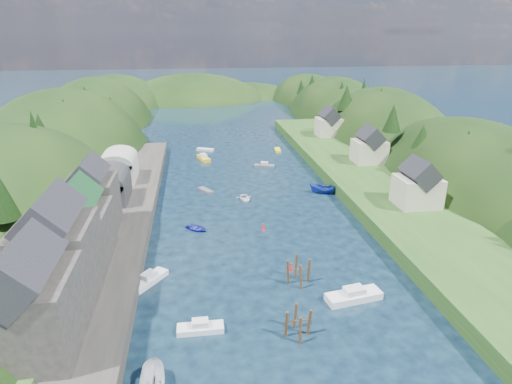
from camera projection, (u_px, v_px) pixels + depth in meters
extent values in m
plane|color=black|center=(242.00, 175.00, 97.10)|extent=(600.00, 600.00, 0.00)
ellipsoid|color=black|center=(7.00, 261.00, 77.31)|extent=(44.00, 75.56, 48.19)
ellipsoid|color=black|center=(69.00, 185.00, 117.37)|extent=(44.00, 75.56, 52.00)
ellipsoid|color=black|center=(100.00, 145.00, 156.95)|extent=(44.00, 75.56, 48.19)
ellipsoid|color=black|center=(117.00, 119.00, 195.28)|extent=(44.00, 75.56, 39.00)
ellipsoid|color=black|center=(466.00, 227.00, 89.26)|extent=(36.00, 75.56, 44.49)
ellipsoid|color=black|center=(381.00, 169.00, 129.29)|extent=(36.00, 75.56, 48.00)
ellipsoid|color=black|center=(336.00, 135.00, 168.90)|extent=(36.00, 75.56, 44.49)
ellipsoid|color=black|center=(308.00, 112.00, 207.27)|extent=(36.00, 75.56, 36.00)
ellipsoid|color=black|center=(194.00, 119.00, 210.39)|extent=(80.00, 60.00, 44.00)
ellipsoid|color=black|center=(248.00, 118.00, 224.15)|extent=(70.00, 56.00, 36.00)
cone|color=black|center=(1.00, 194.00, 52.10)|extent=(3.59, 3.59, 6.54)
cone|color=black|center=(35.00, 134.00, 78.23)|extent=(3.35, 3.35, 8.85)
cone|color=black|center=(40.00, 129.00, 84.36)|extent=(4.18, 4.18, 6.35)
cone|color=black|center=(64.00, 112.00, 100.60)|extent=(4.73, 4.73, 6.13)
cone|color=black|center=(75.00, 104.00, 109.47)|extent=(4.34, 4.34, 7.10)
cone|color=black|center=(91.00, 114.00, 121.30)|extent=(5.28, 5.28, 5.64)
cone|color=black|center=(85.00, 96.00, 131.55)|extent=(4.77, 4.77, 5.92)
cone|color=black|center=(111.00, 105.00, 136.32)|extent=(4.07, 4.07, 5.29)
cone|color=black|center=(109.00, 94.00, 148.48)|extent=(4.56, 4.56, 8.92)
cone|color=black|center=(106.00, 96.00, 155.68)|extent=(4.75, 4.75, 6.06)
cone|color=black|center=(115.00, 91.00, 166.11)|extent=(4.27, 4.27, 7.22)
cone|color=black|center=(467.00, 146.00, 78.94)|extent=(5.03, 5.03, 5.85)
cone|color=black|center=(422.00, 140.00, 87.05)|extent=(5.29, 5.29, 6.26)
cone|color=black|center=(393.00, 118.00, 94.65)|extent=(4.07, 4.07, 6.16)
cone|color=black|center=(395.00, 126.00, 107.49)|extent=(3.40, 3.40, 5.93)
cone|color=black|center=(380.00, 104.00, 119.35)|extent=(4.94, 4.94, 9.03)
cone|color=black|center=(346.00, 98.00, 123.78)|extent=(5.25, 5.25, 7.03)
cone|color=black|center=(363.00, 91.00, 135.85)|extent=(3.36, 3.36, 8.37)
cone|color=black|center=(342.00, 92.00, 148.67)|extent=(4.57, 4.57, 7.40)
cone|color=black|center=(332.00, 93.00, 161.35)|extent=(3.59, 3.59, 5.72)
cone|color=black|center=(312.00, 82.00, 169.16)|extent=(4.14, 4.14, 6.01)
cone|color=black|center=(301.00, 87.00, 179.97)|extent=(3.83, 3.83, 6.12)
cube|color=#2D2B28|center=(109.00, 236.00, 65.72)|extent=(12.00, 110.00, 2.00)
cube|color=#234719|center=(61.00, 238.00, 64.68)|extent=(12.00, 110.00, 2.50)
cube|color=#2D2B28|center=(32.00, 314.00, 39.61)|extent=(8.00, 9.00, 8.00)
cube|color=black|center=(21.00, 267.00, 37.86)|extent=(5.88, 9.36, 5.88)
cube|color=#2D2B28|center=(58.00, 261.00, 47.77)|extent=(8.00, 9.00, 9.00)
cube|color=black|center=(50.00, 216.00, 45.84)|extent=(5.88, 9.36, 5.88)
cube|color=#2D2B28|center=(79.00, 234.00, 56.45)|extent=(8.00, 9.00, 7.00)
cube|color=#1E592D|center=(74.00, 202.00, 54.88)|extent=(5.88, 9.36, 5.88)
cube|color=#2D2B28|center=(93.00, 204.00, 64.61)|extent=(7.00, 8.00, 8.00)
cube|color=black|center=(88.00, 174.00, 62.91)|extent=(5.15, 8.32, 5.15)
cube|color=#2D2D30|center=(108.00, 190.00, 76.43)|extent=(7.00, 9.00, 4.00)
cylinder|color=#2D2D30|center=(107.00, 179.00, 75.72)|extent=(7.00, 9.00, 7.00)
cube|color=#B2B2A8|center=(119.00, 170.00, 87.54)|extent=(7.00, 9.00, 4.00)
cylinder|color=#B2B2A8|center=(118.00, 160.00, 86.84)|extent=(7.00, 9.00, 7.00)
cube|color=#234719|center=(364.00, 179.00, 90.80)|extent=(16.00, 120.00, 2.40)
cube|color=beige|center=(417.00, 191.00, 73.09)|extent=(7.00, 6.00, 5.00)
cube|color=black|center=(420.00, 173.00, 71.92)|extent=(5.15, 6.24, 5.15)
cube|color=beige|center=(369.00, 151.00, 97.44)|extent=(7.00, 6.00, 5.00)
cube|color=black|center=(370.00, 137.00, 96.26)|extent=(5.15, 6.24, 5.15)
cube|color=beige|center=(329.00, 127.00, 122.31)|extent=(7.00, 6.00, 5.00)
cube|color=black|center=(330.00, 115.00, 121.13)|extent=(5.15, 6.24, 5.15)
cylinder|color=#382314|center=(309.00, 324.00, 45.55)|extent=(0.32, 0.32, 3.74)
cylinder|color=#382314|center=(295.00, 318.00, 46.53)|extent=(0.32, 0.32, 3.74)
cylinder|color=#382314|center=(286.00, 326.00, 45.22)|extent=(0.32, 0.32, 3.74)
cylinder|color=#382314|center=(301.00, 333.00, 44.24)|extent=(0.32, 0.32, 3.74)
cylinder|color=#382314|center=(298.00, 321.00, 45.17)|extent=(2.97, 0.16, 0.16)
cylinder|color=#382314|center=(309.00, 273.00, 55.14)|extent=(0.32, 0.32, 3.93)
cylinder|color=#382314|center=(296.00, 268.00, 56.21)|extent=(0.32, 0.32, 3.93)
cylinder|color=#382314|center=(288.00, 274.00, 54.78)|extent=(0.32, 0.32, 3.93)
cylinder|color=#382314|center=(301.00, 279.00, 53.71)|extent=(0.32, 0.32, 3.93)
cylinder|color=#382314|center=(299.00, 269.00, 54.74)|extent=(3.25, 0.16, 0.16)
cone|color=red|center=(291.00, 267.00, 58.20)|extent=(0.70, 0.70, 0.90)
sphere|color=red|center=(291.00, 264.00, 58.03)|extent=(0.30, 0.30, 0.30)
cone|color=red|center=(263.00, 227.00, 70.06)|extent=(0.70, 0.70, 0.90)
sphere|color=red|center=(263.00, 224.00, 69.88)|extent=(0.30, 0.30, 0.30)
cube|color=yellow|center=(204.00, 158.00, 108.30)|extent=(3.49, 6.17, 0.82)
cube|color=silver|center=(203.00, 155.00, 108.02)|extent=(1.87, 2.35, 0.70)
cube|color=#53555E|center=(206.00, 191.00, 86.77)|extent=(3.20, 3.99, 0.55)
cube|color=white|center=(354.00, 296.00, 51.78)|extent=(7.14, 3.36, 0.96)
cube|color=silver|center=(354.00, 290.00, 51.47)|extent=(2.63, 1.96, 0.70)
imported|color=#1C389D|center=(322.00, 189.00, 85.64)|extent=(5.52, 3.83, 2.00)
cube|color=silver|center=(149.00, 280.00, 55.31)|extent=(4.85, 5.50, 0.78)
cube|color=silver|center=(149.00, 275.00, 55.04)|extent=(2.20, 2.32, 0.70)
cube|color=yellow|center=(278.00, 150.00, 116.25)|extent=(1.74, 4.36, 0.60)
imported|color=#1B1B97|center=(197.00, 228.00, 70.04)|extent=(4.90, 4.75, 0.83)
cube|color=white|center=(200.00, 329.00, 46.36)|extent=(5.07, 1.74, 0.71)
cube|color=silver|center=(200.00, 323.00, 46.10)|extent=(1.78, 1.19, 0.70)
cube|color=slate|center=(264.00, 166.00, 102.26)|extent=(5.01, 2.97, 0.67)
cube|color=silver|center=(264.00, 163.00, 102.01)|extent=(1.92, 1.56, 0.70)
cube|color=white|center=(205.00, 150.00, 116.64)|extent=(4.78, 3.32, 0.64)
imported|color=silver|center=(245.00, 199.00, 82.48)|extent=(3.32, 4.44, 0.88)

